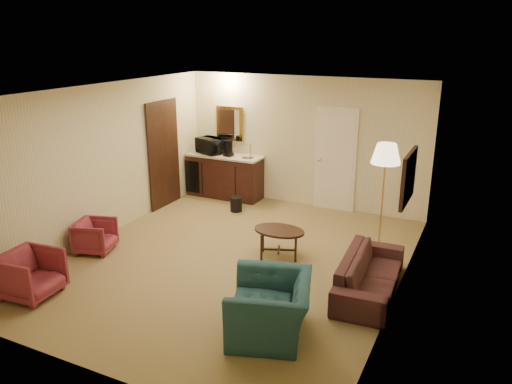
% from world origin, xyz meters
% --- Properties ---
extents(ground, '(6.00, 6.00, 0.00)m').
position_xyz_m(ground, '(0.00, 0.00, 0.00)').
color(ground, '#9C844F').
rests_on(ground, ground).
extents(room_walls, '(5.02, 6.01, 2.61)m').
position_xyz_m(room_walls, '(-0.10, 0.77, 1.72)').
color(room_walls, beige).
rests_on(room_walls, ground).
extents(wetbar_cabinet, '(1.64, 0.58, 0.92)m').
position_xyz_m(wetbar_cabinet, '(-1.65, 2.72, 0.46)').
color(wetbar_cabinet, '#381712').
rests_on(wetbar_cabinet, ground).
extents(sofa, '(0.64, 1.84, 0.71)m').
position_xyz_m(sofa, '(2.15, -0.05, 0.35)').
color(sofa, black).
rests_on(sofa, ground).
extents(teal_armchair, '(0.98, 1.22, 0.93)m').
position_xyz_m(teal_armchair, '(1.34, -1.56, 0.46)').
color(teal_armchair, '#204C51').
rests_on(teal_armchair, ground).
extents(rose_chair_near, '(0.68, 0.70, 0.58)m').
position_xyz_m(rose_chair_near, '(-2.15, -0.67, 0.29)').
color(rose_chair_near, '#943045').
rests_on(rose_chair_near, ground).
extents(rose_chair_far, '(0.69, 0.73, 0.70)m').
position_xyz_m(rose_chair_far, '(-1.90, -2.15, 0.35)').
color(rose_chair_far, '#943045').
rests_on(rose_chair_far, ground).
extents(coffee_table, '(0.95, 0.80, 0.47)m').
position_xyz_m(coffee_table, '(0.60, 0.42, 0.23)').
color(coffee_table, black).
rests_on(coffee_table, ground).
extents(floor_lamp, '(0.56, 0.56, 1.76)m').
position_xyz_m(floor_lamp, '(1.94, 1.49, 0.88)').
color(floor_lamp, '#C38841').
rests_on(floor_lamp, ground).
extents(waste_bin, '(0.29, 0.29, 0.29)m').
position_xyz_m(waste_bin, '(-1.00, 2.00, 0.15)').
color(waste_bin, black).
rests_on(waste_bin, ground).
extents(microwave, '(0.67, 0.51, 0.40)m').
position_xyz_m(microwave, '(-2.00, 2.74, 1.12)').
color(microwave, black).
rests_on(microwave, wetbar_cabinet).
extents(coffee_maker, '(0.21, 0.21, 0.33)m').
position_xyz_m(coffee_maker, '(-1.53, 2.68, 1.09)').
color(coffee_maker, black).
rests_on(coffee_maker, wetbar_cabinet).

